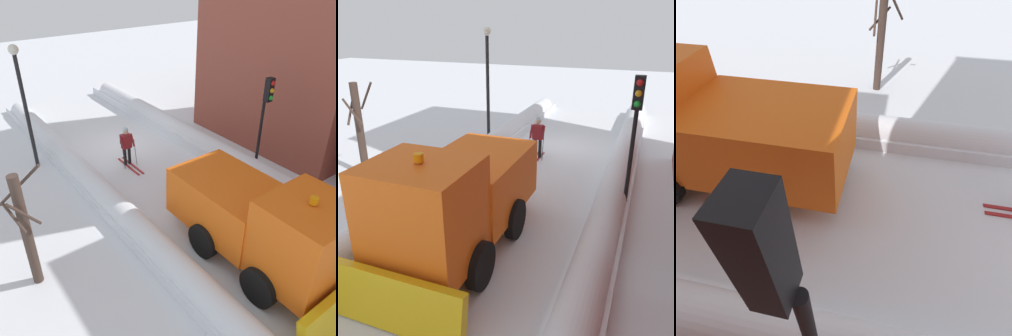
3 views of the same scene
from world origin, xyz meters
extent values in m
plane|color=white|center=(0.00, 10.00, 0.00)|extent=(80.00, 80.00, 0.00)
cube|color=white|center=(2.85, 10.00, 0.17)|extent=(1.10, 36.00, 0.35)
cylinder|color=white|center=(2.85, 10.00, 0.35)|extent=(0.90, 34.20, 0.90)
cube|color=orange|center=(0.55, 7.76, 1.40)|extent=(2.30, 3.40, 1.60)
cylinder|color=black|center=(1.70, 10.16, 0.55)|extent=(0.25, 1.10, 1.10)
cylinder|color=black|center=(-0.60, 7.96, 0.55)|extent=(0.25, 1.10, 1.10)
cylinder|color=black|center=(1.70, 7.96, 0.55)|extent=(0.25, 1.10, 1.10)
cube|color=black|center=(-3.25, 5.76, 3.75)|extent=(0.28, 0.24, 0.90)
sphere|color=red|center=(-3.25, 5.89, 4.03)|extent=(0.18, 0.18, 0.18)
sphere|color=gold|center=(-3.25, 5.89, 3.75)|extent=(0.18, 0.18, 0.18)
sphere|color=green|center=(-3.25, 5.89, 3.47)|extent=(0.18, 0.18, 0.18)
cylinder|color=#46362D|center=(6.17, 5.99, 1.76)|extent=(0.28, 0.28, 3.52)
cylinder|color=#46362D|center=(6.38, 6.10, 2.44)|extent=(0.36, 0.69, 0.76)
cylinder|color=#46362D|center=(6.00, 5.61, 2.98)|extent=(1.11, 0.60, 1.17)
cylinder|color=#46362D|center=(6.15, 6.22, 2.51)|extent=(0.74, 0.14, 0.97)
camera|label=1|loc=(7.38, 13.96, 7.95)|focal=38.01mm
camera|label=2|loc=(-3.60, 16.29, 5.58)|focal=40.00mm
camera|label=3|loc=(-3.87, 5.21, 5.01)|focal=29.08mm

